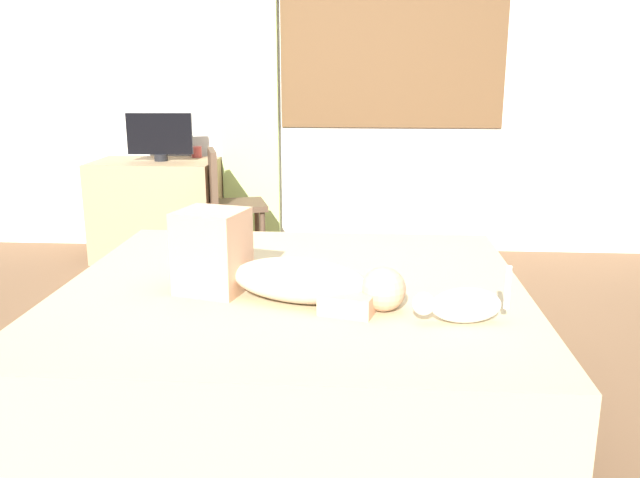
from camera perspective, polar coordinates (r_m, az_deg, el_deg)
name	(u,v)px	position (r m, az deg, el deg)	size (l,w,h in m)	color
ground_plane	(292,384)	(3.09, -2.43, -12.49)	(16.00, 16.00, 0.00)	brown
back_wall_with_window	(327,62)	(5.17, 0.60, 15.11)	(6.40, 0.14, 2.90)	silver
bed	(294,340)	(2.91, -2.26, -8.78)	(2.01, 1.90, 0.51)	brown
person_lying	(276,271)	(2.62, -3.81, -2.77)	(0.94, 0.47, 0.34)	#CCB299
cat	(461,305)	(2.43, 12.13, -5.61)	(0.36, 0.14, 0.21)	silver
desk	(157,210)	(5.12, -13.96, 2.49)	(0.90, 0.56, 0.74)	#997A56
tv_monitor	(160,136)	(5.02, -13.74, 8.66)	(0.48, 0.10, 0.35)	black
cup	(197,152)	(5.18, -10.66, 7.43)	(0.08, 0.08, 0.08)	#B23D38
chair_by_desk	(228,199)	(4.70, -8.00, 3.45)	(0.47, 0.47, 0.86)	#4C3828
curtain_left	(249,94)	(5.12, -6.17, 12.43)	(0.44, 0.06, 2.44)	#ADCC75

